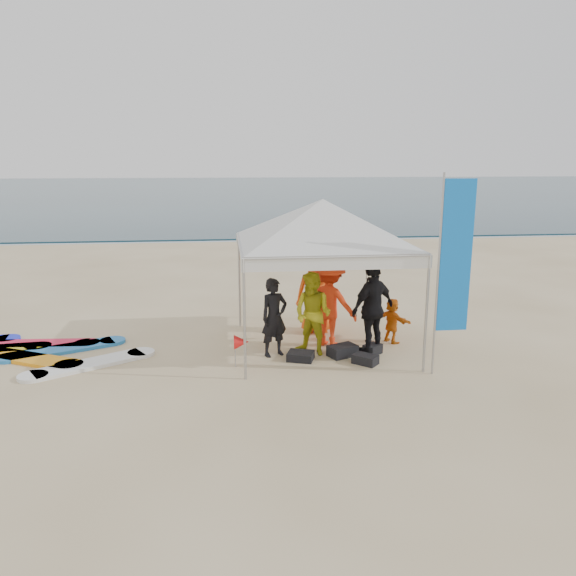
{
  "coord_description": "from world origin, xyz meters",
  "views": [
    {
      "loc": [
        -0.45,
        -8.91,
        3.9
      ],
      "look_at": [
        0.84,
        2.6,
        1.2
      ],
      "focal_mm": 35.0,
      "sensor_mm": 36.0,
      "label": 1
    }
  ],
  "objects_px": {
    "person_yellow": "(313,314)",
    "canopy_tent": "(323,199)",
    "person_black_b": "(373,308)",
    "person_seated": "(392,321)",
    "person_orange_b": "(317,292)",
    "feather_flag": "(454,259)",
    "person_black_a": "(274,317)",
    "person_orange_a": "(330,303)",
    "marker_pennant": "(241,342)",
    "surfboard_spread": "(12,352)"
  },
  "relations": [
    {
      "from": "person_black_b",
      "to": "person_seated",
      "type": "relative_size",
      "value": 1.95
    },
    {
      "from": "person_yellow",
      "to": "feather_flag",
      "type": "height_order",
      "value": "feather_flag"
    },
    {
      "from": "person_yellow",
      "to": "person_orange_a",
      "type": "height_order",
      "value": "person_orange_a"
    },
    {
      "from": "person_orange_a",
      "to": "feather_flag",
      "type": "xyz_separation_m",
      "value": [
        1.87,
        -1.85,
        1.24
      ]
    },
    {
      "from": "person_orange_b",
      "to": "person_seated",
      "type": "xyz_separation_m",
      "value": [
        1.49,
        -0.93,
        -0.46
      ]
    },
    {
      "from": "person_black_a",
      "to": "marker_pennant",
      "type": "distance_m",
      "value": 0.94
    },
    {
      "from": "canopy_tent",
      "to": "person_orange_b",
      "type": "bearing_deg",
      "value": 86.22
    },
    {
      "from": "surfboard_spread",
      "to": "person_orange_a",
      "type": "bearing_deg",
      "value": -1.19
    },
    {
      "from": "person_black_a",
      "to": "person_seated",
      "type": "xyz_separation_m",
      "value": [
        2.59,
        0.53,
        -0.31
      ]
    },
    {
      "from": "feather_flag",
      "to": "surfboard_spread",
      "type": "distance_m",
      "value": 8.88
    },
    {
      "from": "canopy_tent",
      "to": "person_seated",
      "type": "bearing_deg",
      "value": 2.77
    },
    {
      "from": "feather_flag",
      "to": "person_orange_b",
      "type": "bearing_deg",
      "value": 125.55
    },
    {
      "from": "person_black_b",
      "to": "person_orange_a",
      "type": "bearing_deg",
      "value": -73.02
    },
    {
      "from": "person_yellow",
      "to": "feather_flag",
      "type": "bearing_deg",
      "value": 9.48
    },
    {
      "from": "person_orange_b",
      "to": "canopy_tent",
      "type": "height_order",
      "value": "canopy_tent"
    },
    {
      "from": "person_seated",
      "to": "marker_pennant",
      "type": "xyz_separation_m",
      "value": [
        -3.27,
        -1.11,
        0.01
      ]
    },
    {
      "from": "surfboard_spread",
      "to": "person_orange_b",
      "type": "bearing_deg",
      "value": 7.06
    },
    {
      "from": "person_black_b",
      "to": "person_orange_b",
      "type": "distance_m",
      "value": 1.8
    },
    {
      "from": "person_black_a",
      "to": "canopy_tent",
      "type": "height_order",
      "value": "canopy_tent"
    },
    {
      "from": "person_black_b",
      "to": "surfboard_spread",
      "type": "distance_m",
      "value": 7.38
    },
    {
      "from": "person_orange_b",
      "to": "canopy_tent",
      "type": "bearing_deg",
      "value": 87.79
    },
    {
      "from": "person_black_a",
      "to": "surfboard_spread",
      "type": "bearing_deg",
      "value": 147.77
    },
    {
      "from": "person_yellow",
      "to": "person_orange_a",
      "type": "bearing_deg",
      "value": 89.66
    },
    {
      "from": "person_yellow",
      "to": "marker_pennant",
      "type": "relative_size",
      "value": 2.64
    },
    {
      "from": "person_yellow",
      "to": "person_black_b",
      "type": "distance_m",
      "value": 1.21
    },
    {
      "from": "person_seated",
      "to": "canopy_tent",
      "type": "height_order",
      "value": "canopy_tent"
    },
    {
      "from": "person_orange_b",
      "to": "marker_pennant",
      "type": "distance_m",
      "value": 2.74
    },
    {
      "from": "person_black_b",
      "to": "canopy_tent",
      "type": "height_order",
      "value": "canopy_tent"
    },
    {
      "from": "person_orange_a",
      "to": "marker_pennant",
      "type": "bearing_deg",
      "value": 62.38
    },
    {
      "from": "person_orange_b",
      "to": "feather_flag",
      "type": "height_order",
      "value": "feather_flag"
    },
    {
      "from": "marker_pennant",
      "to": "person_black_b",
      "type": "bearing_deg",
      "value": 10.02
    },
    {
      "from": "feather_flag",
      "to": "surfboard_spread",
      "type": "xyz_separation_m",
      "value": [
        -8.39,
        1.99,
        -2.12
      ]
    },
    {
      "from": "person_yellow",
      "to": "surfboard_spread",
      "type": "distance_m",
      "value": 6.18
    },
    {
      "from": "person_orange_a",
      "to": "person_seated",
      "type": "bearing_deg",
      "value": -147.99
    },
    {
      "from": "person_yellow",
      "to": "canopy_tent",
      "type": "relative_size",
      "value": 0.36
    },
    {
      "from": "person_yellow",
      "to": "feather_flag",
      "type": "relative_size",
      "value": 0.46
    },
    {
      "from": "person_black_a",
      "to": "person_orange_b",
      "type": "height_order",
      "value": "person_orange_b"
    },
    {
      "from": "person_orange_b",
      "to": "person_black_b",
      "type": "bearing_deg",
      "value": 120.76
    },
    {
      "from": "person_orange_b",
      "to": "feather_flag",
      "type": "distance_m",
      "value": 3.63
    },
    {
      "from": "surfboard_spread",
      "to": "marker_pennant",
      "type": "bearing_deg",
      "value": -15.08
    },
    {
      "from": "person_black_a",
      "to": "person_black_b",
      "type": "distance_m",
      "value": 1.98
    },
    {
      "from": "marker_pennant",
      "to": "surfboard_spread",
      "type": "height_order",
      "value": "marker_pennant"
    },
    {
      "from": "person_black_a",
      "to": "person_black_b",
      "type": "relative_size",
      "value": 0.84
    },
    {
      "from": "person_black_b",
      "to": "canopy_tent",
      "type": "xyz_separation_m",
      "value": [
        -0.95,
        0.57,
        2.13
      ]
    },
    {
      "from": "person_orange_a",
      "to": "canopy_tent",
      "type": "relative_size",
      "value": 0.39
    },
    {
      "from": "person_orange_b",
      "to": "person_seated",
      "type": "relative_size",
      "value": 1.94
    },
    {
      "from": "person_orange_b",
      "to": "person_seated",
      "type": "distance_m",
      "value": 1.82
    },
    {
      "from": "marker_pennant",
      "to": "canopy_tent",
      "type": "bearing_deg",
      "value": 31.3
    },
    {
      "from": "person_seated",
      "to": "surfboard_spread",
      "type": "height_order",
      "value": "person_seated"
    },
    {
      "from": "person_black_a",
      "to": "feather_flag",
      "type": "distance_m",
      "value": 3.62
    }
  ]
}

